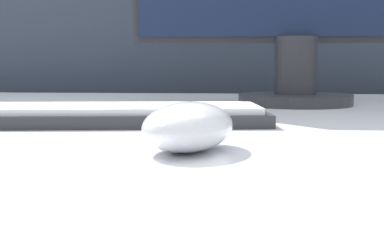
% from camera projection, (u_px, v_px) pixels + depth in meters
% --- Properties ---
extents(partition_panel, '(5.00, 0.03, 1.50)m').
position_uv_depth(partition_panel, '(250.00, 80.00, 1.50)').
color(partition_panel, '#333D4C').
rests_on(partition_panel, ground_plane).
extents(computer_mouse_near, '(0.10, 0.13, 0.04)m').
position_uv_depth(computer_mouse_near, '(189.00, 127.00, 0.47)').
color(computer_mouse_near, silver).
rests_on(computer_mouse_near, desk).
extents(keyboard, '(0.39, 0.19, 0.02)m').
position_uv_depth(keyboard, '(120.00, 115.00, 0.69)').
color(keyboard, '#28282D').
rests_on(keyboard, desk).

